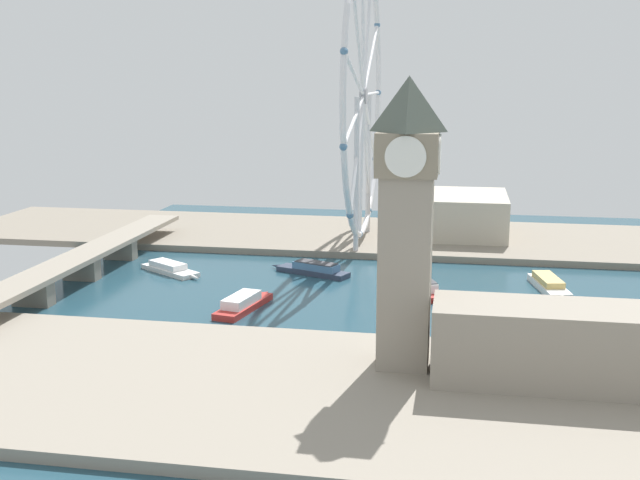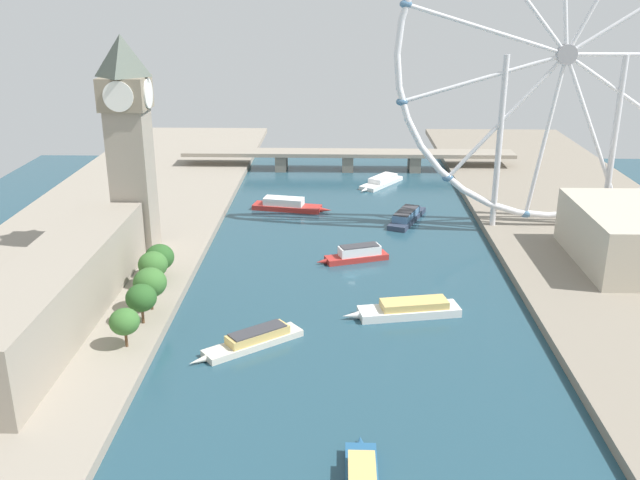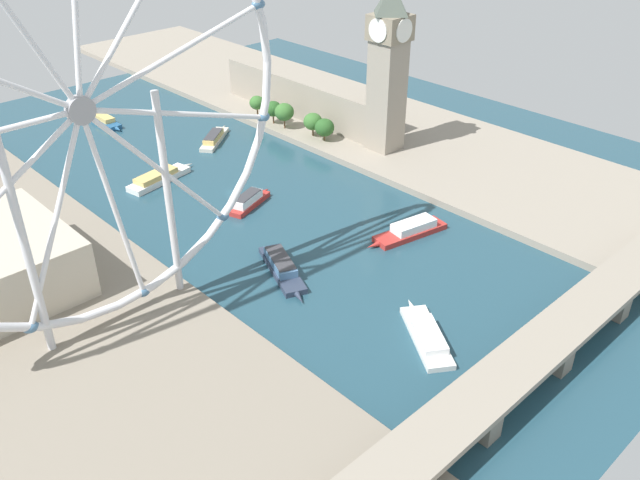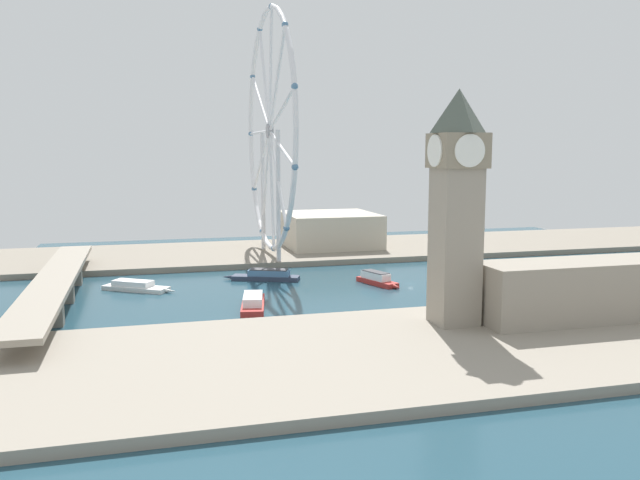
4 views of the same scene
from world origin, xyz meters
The scene contains 15 objects.
ground_plane centered at (0.00, 0.00, 0.00)m, with size 370.61×370.61×0.00m, color #234756.
riverbank_left centered at (-100.31, 0.00, 1.50)m, with size 90.00×520.00×3.00m, color gray.
riverbank_right centered at (100.31, 0.00, 1.50)m, with size 90.00×520.00×3.00m, color gray.
clock_tower centered at (-80.08, 18.32, 43.71)m, with size 16.99×16.99×78.02m.
parliament_block centered at (-86.32, -44.34, 13.22)m, with size 22.00×109.33×20.43m, color gray.
tree_row_embankment centered at (-63.51, -29.71, 10.83)m, with size 13.55×59.02×13.43m.
ferris_wheel centered at (81.65, 50.22, 71.23)m, with size 132.89×3.20×134.69m.
river_bridge centered at (0.00, 153.97, 8.07)m, with size 182.61×15.59×10.50m.
tour_boat_0 centered at (17.07, -30.56, 2.08)m, with size 37.11×14.17×4.92m.
tour_boat_1 centered at (24.94, 63.37, 2.21)m, with size 19.29×36.36×5.41m.
tour_boat_2 centered at (-28.62, -51.60, 1.92)m, with size 30.43×24.83×4.71m.
tour_boat_3 centered at (-28.54, 78.38, 2.26)m, with size 36.73×14.32×5.58m.
tour_boat_4 centered at (0.30, -110.59, 1.97)m, with size 6.81×26.74×4.80m.
tour_boat_5 centered at (17.19, 123.07, 1.78)m, with size 23.89×32.15×4.37m.
tour_boat_6 centered at (2.10, 15.78, 2.44)m, with size 27.32×13.83×5.85m.
Camera 3 is at (152.75, 217.42, 134.12)m, focal length 37.57 mm.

